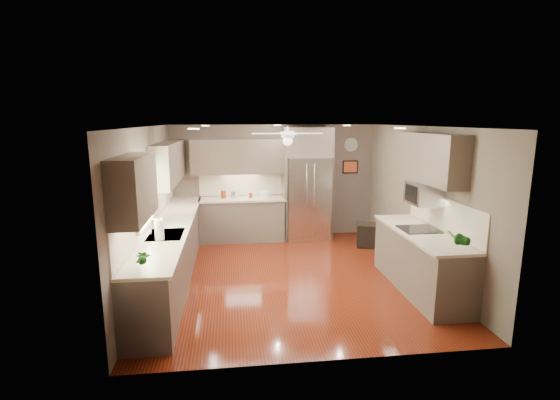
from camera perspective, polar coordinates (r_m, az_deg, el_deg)
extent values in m
plane|color=#4A1209|center=(7.01, 1.35, -10.58)|extent=(5.00, 5.00, 0.00)
plane|color=white|center=(6.51, 1.46, 10.30)|extent=(5.00, 5.00, 0.00)
plane|color=#63554C|center=(9.09, -0.88, 2.67)|extent=(4.50, 0.00, 4.50)
plane|color=#63554C|center=(4.27, 6.31, -7.35)|extent=(4.50, 0.00, 4.50)
plane|color=#63554C|center=(6.71, -17.98, -0.98)|extent=(0.00, 5.00, 5.00)
plane|color=#63554C|center=(7.32, 19.12, -0.07)|extent=(0.00, 5.00, 5.00)
cylinder|color=maroon|center=(8.82, -7.97, 0.78)|extent=(0.12, 0.12, 0.17)
cylinder|color=silver|center=(8.79, -6.59, 0.71)|extent=(0.12, 0.12, 0.15)
cylinder|color=beige|center=(8.83, -6.17, 0.89)|extent=(0.12, 0.12, 0.19)
cylinder|color=maroon|center=(8.78, -4.18, 0.68)|extent=(0.09, 0.09, 0.11)
imported|color=white|center=(6.68, -16.51, -2.81)|extent=(0.11, 0.11, 0.20)
imported|color=#1C5D1A|center=(4.81, -18.88, -7.72)|extent=(0.17, 0.13, 0.31)
imported|color=#1C5D1A|center=(5.70, 23.73, -4.93)|extent=(0.24, 0.22, 0.35)
imported|color=beige|center=(8.83, -2.16, 0.55)|extent=(0.26, 0.26, 0.06)
cube|color=brown|center=(7.00, -14.93, -7.08)|extent=(0.60, 4.70, 0.90)
cube|color=beige|center=(6.87, -15.00, -3.36)|extent=(0.65, 4.70, 0.04)
cube|color=#F1E6C7|center=(6.86, -17.64, -1.13)|extent=(0.02, 4.70, 0.50)
cube|color=brown|center=(8.91, -5.31, -2.81)|extent=(1.85, 0.60, 0.90)
cube|color=beige|center=(8.79, -5.36, 0.14)|extent=(1.85, 0.65, 0.04)
cube|color=#F1E6C7|center=(9.04, -5.45, 2.25)|extent=(1.85, 0.02, 0.50)
cube|color=brown|center=(5.03, -19.91, 1.62)|extent=(0.33, 1.20, 0.75)
cube|color=brown|center=(7.86, -15.29, 5.14)|extent=(0.33, 2.40, 0.75)
cube|color=brown|center=(8.81, -5.50, 6.11)|extent=(2.15, 0.33, 0.75)
cube|color=brown|center=(6.65, 20.33, 5.57)|extent=(0.33, 1.70, 0.75)
cube|color=#BFF2B2|center=(6.17, -18.88, 0.77)|extent=(0.01, 1.00, 0.80)
cube|color=#9D652A|center=(6.10, -18.90, 4.74)|extent=(0.05, 1.12, 0.06)
cube|color=#9D652A|center=(6.25, -18.40, -3.11)|extent=(0.05, 1.12, 0.06)
cube|color=#9D652A|center=(5.65, -19.70, -0.20)|extent=(0.05, 0.06, 0.80)
cube|color=#9D652A|center=(6.67, -17.75, 1.60)|extent=(0.05, 0.06, 0.80)
cube|color=silver|center=(6.25, -15.77, -4.80)|extent=(0.50, 0.70, 0.03)
cube|color=#262626|center=(6.26, -15.75, -5.11)|extent=(0.44, 0.62, 0.05)
cylinder|color=silver|center=(6.25, -17.64, -3.72)|extent=(0.02, 0.02, 0.24)
cylinder|color=silver|center=(6.21, -17.16, -2.64)|extent=(0.16, 0.02, 0.02)
cube|color=silver|center=(8.90, 3.86, 0.23)|extent=(0.92, 0.72, 1.82)
cube|color=black|center=(8.63, 4.25, -1.86)|extent=(0.88, 0.02, 0.02)
cube|color=black|center=(8.51, 4.32, 2.04)|extent=(0.01, 0.02, 1.00)
cylinder|color=silver|center=(8.46, 3.83, 1.99)|extent=(0.02, 0.02, 0.90)
cylinder|color=silver|center=(8.49, 4.90, 2.01)|extent=(0.02, 0.02, 0.90)
cube|color=brown|center=(8.81, 3.89, 8.15)|extent=(1.04, 0.60, 0.63)
cube|color=brown|center=(8.88, 0.61, 0.23)|extent=(0.06, 0.60, 1.82)
cube|color=brown|center=(9.06, 6.89, 0.38)|extent=(0.06, 0.60, 1.82)
cube|color=brown|center=(6.69, 19.15, -8.22)|extent=(0.65, 2.20, 0.90)
cube|color=beige|center=(6.54, 19.29, -4.34)|extent=(0.70, 2.20, 0.04)
cube|color=#F1E6C7|center=(6.63, 22.01, -1.84)|extent=(0.02, 2.20, 0.50)
cube|color=black|center=(6.62, 18.93, -3.91)|extent=(0.56, 0.52, 0.01)
cube|color=silver|center=(6.70, 19.59, 0.90)|extent=(0.42, 0.55, 0.34)
cube|color=black|center=(6.60, 17.96, 0.87)|extent=(0.02, 0.40, 0.26)
cylinder|color=white|center=(6.81, 1.08, 10.01)|extent=(0.03, 0.03, 0.08)
cylinder|color=white|center=(6.81, 1.08, 9.17)|extent=(0.22, 0.22, 0.10)
sphere|color=white|center=(6.81, 1.08, 8.33)|extent=(0.16, 0.16, 0.16)
cube|color=white|center=(6.87, 4.01, 9.33)|extent=(0.48, 0.11, 0.01)
cube|color=white|center=(7.16, 0.68, 9.43)|extent=(0.11, 0.48, 0.01)
cube|color=white|center=(6.77, -1.90, 9.32)|extent=(0.48, 0.11, 0.01)
cube|color=white|center=(6.46, 1.52, 9.23)|extent=(0.11, 0.48, 0.01)
cylinder|color=white|center=(7.75, -10.45, 10.23)|extent=(0.14, 0.14, 0.01)
cylinder|color=white|center=(8.06, 9.40, 10.30)|extent=(0.14, 0.14, 0.01)
cylinder|color=white|center=(5.26, -12.04, 9.77)|extent=(0.14, 0.14, 0.01)
cylinder|color=white|center=(5.70, 16.52, 9.65)|extent=(0.14, 0.14, 0.01)
cylinder|color=white|center=(8.29, -0.39, 10.47)|extent=(0.14, 0.14, 0.01)
cylinder|color=white|center=(9.34, 9.95, 7.67)|extent=(0.30, 0.03, 0.30)
cylinder|color=silver|center=(9.33, 9.97, 7.66)|extent=(0.29, 0.00, 0.29)
cube|color=black|center=(9.38, 9.85, 4.61)|extent=(0.36, 0.03, 0.30)
cube|color=#C84C28|center=(9.36, 9.88, 4.60)|extent=(0.30, 0.01, 0.24)
cube|color=black|center=(8.70, 12.21, -4.90)|extent=(0.53, 0.53, 0.49)
cube|color=black|center=(8.64, 12.28, -3.40)|extent=(0.51, 0.51, 0.03)
cylinder|color=white|center=(5.95, -16.61, -4.10)|extent=(0.13, 0.13, 0.30)
cylinder|color=silver|center=(5.95, -16.61, -4.01)|extent=(0.03, 0.03, 0.32)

